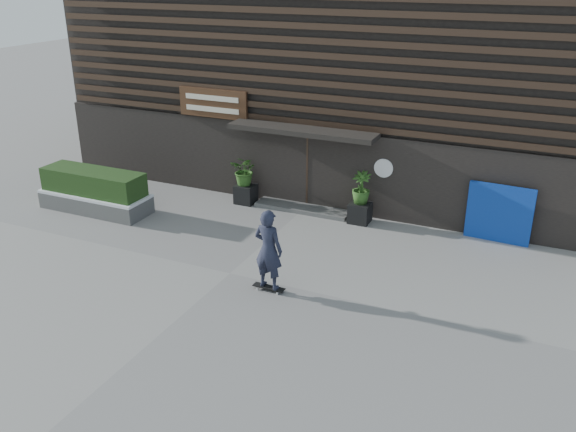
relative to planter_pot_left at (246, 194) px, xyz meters
The scene contains 12 objects.
ground 4.80m from the planter_pot_left, 66.64° to the right, with size 80.00×80.00×0.00m, color gray.
entrance_step 1.93m from the planter_pot_left, ahead, with size 3.00×0.80×0.12m, color #4C4C49.
planter_pot_left is the anchor object (origin of this frame).
bamboo_left 0.78m from the planter_pot_left, ahead, with size 0.86×0.75×0.96m, color #2D591E.
planter_pot_right 3.80m from the planter_pot_left, ahead, with size 0.60×0.60×0.60m, color black.
bamboo_right 3.88m from the planter_pot_left, ahead, with size 0.54×0.54×0.96m, color #2D591E.
raised_bed 4.63m from the planter_pot_left, 147.92° to the right, with size 3.50×1.20×0.50m, color #4B4B49.
snow_layer 4.64m from the planter_pot_left, 147.92° to the right, with size 3.50×1.20×0.08m, color white.
hedge 4.68m from the planter_pot_left, 147.92° to the right, with size 3.30×1.00×0.70m, color #1C3714.
blue_tarp 7.65m from the planter_pot_left, ahead, with size 1.73×0.12×1.62m, color #0B2E96.
building 6.94m from the planter_pot_left, 71.14° to the left, with size 18.00×11.00×8.00m.
skateboarder 5.75m from the planter_pot_left, 56.50° to the right, with size 0.78×0.53×2.03m.
Camera 1 is at (6.80, -11.48, 7.08)m, focal length 37.84 mm.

